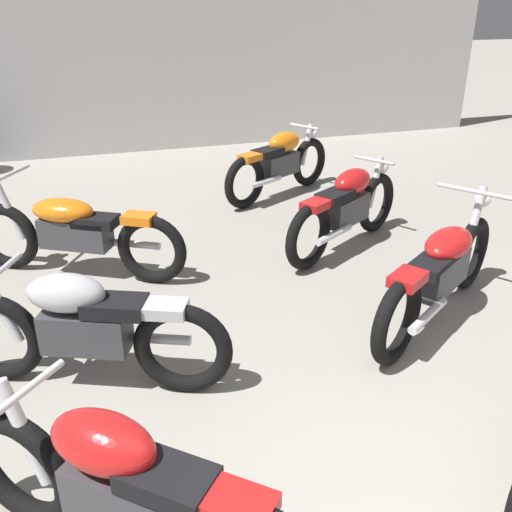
{
  "coord_description": "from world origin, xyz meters",
  "views": [
    {
      "loc": [
        -1.27,
        -0.96,
        2.46
      ],
      "look_at": [
        0.0,
        2.95,
        0.55
      ],
      "focal_mm": 39.38,
      "sensor_mm": 36.0,
      "label": 1
    }
  ],
  "objects_px": {
    "motorcycle_right_row_2": "(346,207)",
    "motorcycle_right_row_1": "(441,270)",
    "motorcycle_right_row_3": "(280,162)",
    "motorcycle_left_row_1": "(84,327)",
    "motorcycle_left_row_0": "(126,492)",
    "motorcycle_left_row_2": "(74,231)"
  },
  "relations": [
    {
      "from": "motorcycle_right_row_1",
      "to": "motorcycle_right_row_3",
      "type": "height_order",
      "value": "motorcycle_right_row_1"
    },
    {
      "from": "motorcycle_right_row_1",
      "to": "motorcycle_left_row_1",
      "type": "bearing_deg",
      "value": -179.6
    },
    {
      "from": "motorcycle_left_row_1",
      "to": "motorcycle_left_row_2",
      "type": "distance_m",
      "value": 1.78
    },
    {
      "from": "motorcycle_right_row_1",
      "to": "motorcycle_right_row_2",
      "type": "distance_m",
      "value": 1.56
    },
    {
      "from": "motorcycle_right_row_2",
      "to": "motorcycle_left_row_1",
      "type": "bearing_deg",
      "value": -149.71
    },
    {
      "from": "motorcycle_left_row_0",
      "to": "motorcycle_right_row_3",
      "type": "bearing_deg",
      "value": 62.76
    },
    {
      "from": "motorcycle_left_row_1",
      "to": "motorcycle_right_row_3",
      "type": "distance_m",
      "value": 4.32
    },
    {
      "from": "motorcycle_left_row_1",
      "to": "motorcycle_left_row_2",
      "type": "xyz_separation_m",
      "value": [
        -0.02,
        1.78,
        -0.01
      ]
    },
    {
      "from": "motorcycle_right_row_1",
      "to": "motorcycle_right_row_3",
      "type": "bearing_deg",
      "value": 92.35
    },
    {
      "from": "motorcycle_left_row_2",
      "to": "motorcycle_right_row_3",
      "type": "relative_size",
      "value": 1.09
    },
    {
      "from": "motorcycle_left_row_2",
      "to": "motorcycle_right_row_1",
      "type": "height_order",
      "value": "same"
    },
    {
      "from": "motorcycle_left_row_0",
      "to": "motorcycle_right_row_2",
      "type": "xyz_separation_m",
      "value": [
        2.59,
        3.05,
        0.0
      ]
    },
    {
      "from": "motorcycle_right_row_2",
      "to": "motorcycle_right_row_1",
      "type": "bearing_deg",
      "value": -87.29
    },
    {
      "from": "motorcycle_right_row_1",
      "to": "motorcycle_right_row_3",
      "type": "relative_size",
      "value": 1.05
    },
    {
      "from": "motorcycle_right_row_1",
      "to": "motorcycle_right_row_2",
      "type": "bearing_deg",
      "value": 92.71
    },
    {
      "from": "motorcycle_right_row_1",
      "to": "motorcycle_right_row_2",
      "type": "xyz_separation_m",
      "value": [
        -0.07,
        1.56,
        0.01
      ]
    },
    {
      "from": "motorcycle_left_row_0",
      "to": "motorcycle_left_row_1",
      "type": "relative_size",
      "value": 0.83
    },
    {
      "from": "motorcycle_right_row_1",
      "to": "motorcycle_right_row_2",
      "type": "relative_size",
      "value": 1.08
    },
    {
      "from": "motorcycle_left_row_2",
      "to": "motorcycle_right_row_1",
      "type": "distance_m",
      "value": 3.3
    },
    {
      "from": "motorcycle_left_row_1",
      "to": "motorcycle_right_row_1",
      "type": "height_order",
      "value": "motorcycle_right_row_1"
    },
    {
      "from": "motorcycle_left_row_1",
      "to": "motorcycle_right_row_1",
      "type": "xyz_separation_m",
      "value": [
        2.78,
        0.02,
        -0.01
      ]
    },
    {
      "from": "motorcycle_right_row_1",
      "to": "motorcycle_left_row_0",
      "type": "bearing_deg",
      "value": -150.71
    }
  ]
}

